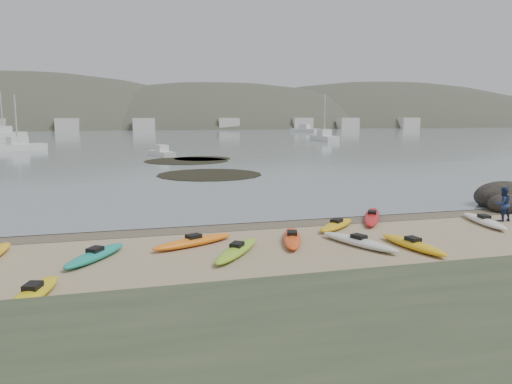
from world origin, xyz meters
name	(u,v)px	position (x,y,z in m)	size (l,w,h in m)	color
ground	(256,223)	(0.00, 0.00, 0.00)	(600.00, 600.00, 0.00)	tan
wet_sand	(258,224)	(0.00, -0.30, 0.00)	(60.00, 60.00, 0.00)	brown
water	(129,123)	(0.00, 300.00, 0.01)	(1200.00, 1200.00, 0.00)	slate
kayaks	(276,240)	(-0.26, -4.01, 0.17)	(22.41, 10.78, 0.34)	#ED4714
person_east	(503,204)	(11.65, -2.68, 0.83)	(0.81, 0.63, 1.67)	navy
kelp_mats	(198,165)	(1.48, 28.21, 0.03)	(10.08, 23.39, 0.04)	black
moored_boats	(173,136)	(5.04, 86.62, 0.62)	(85.57, 83.25, 1.39)	silver
far_hills	(227,163)	(39.38, 193.97, -15.93)	(550.00, 135.00, 80.00)	#384235
far_town	(157,124)	(6.00, 145.00, 2.00)	(199.00, 5.00, 4.00)	beige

